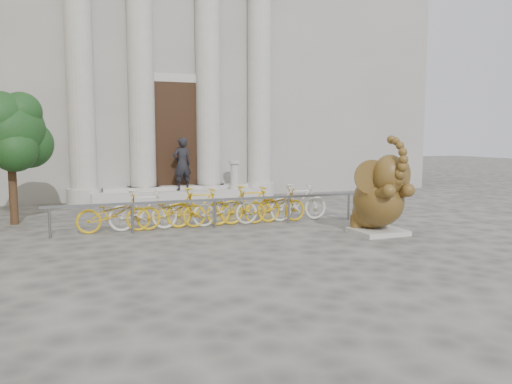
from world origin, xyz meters
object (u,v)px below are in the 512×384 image
object	(u,v)px
bike_rack	(212,207)
pedestrian	(182,164)
elephant_statue	(380,199)
tree	(11,133)

from	to	relation	value
bike_rack	pedestrian	distance (m)	5.43
pedestrian	elephant_statue	bearing A→B (deg)	96.82
tree	pedestrian	bearing A→B (deg)	33.47
elephant_statue	tree	distance (m)	9.29
bike_rack	tree	size ratio (longest dim) A/B	2.37
elephant_statue	bike_rack	size ratio (longest dim) A/B	0.28
bike_rack	pedestrian	bearing A→B (deg)	85.89
bike_rack	pedestrian	size ratio (longest dim) A/B	4.26
bike_rack	pedestrian	world-z (taller)	pedestrian
bike_rack	tree	bearing A→B (deg)	156.80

